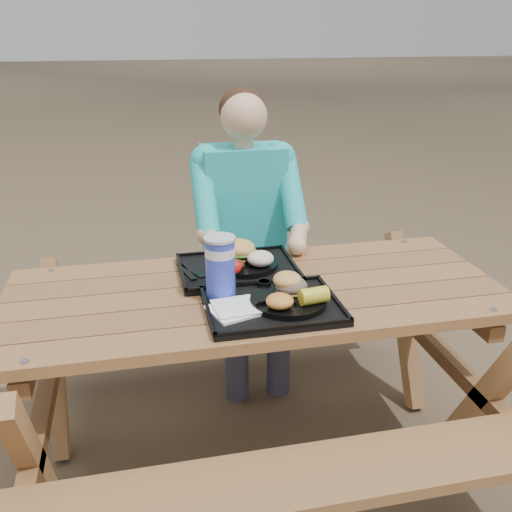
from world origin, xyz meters
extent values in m
plane|color=#999999|center=(0.00, 0.00, 0.00)|extent=(60.00, 60.00, 0.00)
cube|color=black|center=(0.02, -0.17, 0.76)|extent=(0.45, 0.35, 0.02)
cube|color=black|center=(-0.04, 0.16, 0.76)|extent=(0.45, 0.35, 0.02)
cylinder|color=black|center=(0.07, -0.18, 0.78)|extent=(0.26, 0.26, 0.02)
cylinder|color=black|center=(-0.01, 0.17, 0.78)|extent=(0.26, 0.26, 0.02)
cube|color=white|center=(-0.12, -0.20, 0.78)|extent=(0.18, 0.18, 0.02)
cylinder|color=#192BC0|center=(-0.14, -0.06, 0.87)|extent=(0.10, 0.10, 0.21)
cylinder|color=black|center=(0.02, -0.04, 0.78)|extent=(0.05, 0.05, 0.03)
cylinder|color=yellow|center=(0.08, -0.05, 0.79)|extent=(0.06, 0.06, 0.03)
ellipsoid|color=gold|center=(0.03, -0.24, 0.81)|extent=(0.09, 0.09, 0.05)
cube|color=black|center=(-0.21, 0.17, 0.77)|extent=(0.10, 0.16, 0.01)
ellipsoid|color=#461E0E|center=(-0.06, 0.10, 0.81)|extent=(0.08, 0.08, 0.04)
ellipsoid|color=white|center=(0.04, 0.12, 0.82)|extent=(0.10, 0.10, 0.06)
camera|label=1|loc=(-0.40, -1.84, 1.64)|focal=40.00mm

